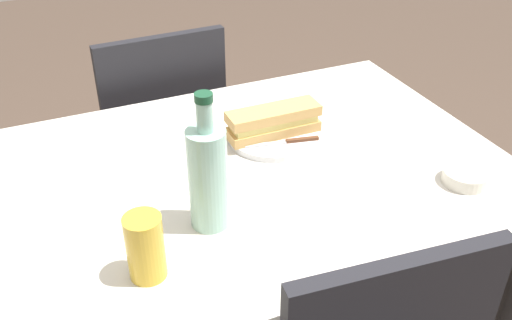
{
  "coord_description": "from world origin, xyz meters",
  "views": [
    {
      "loc": [
        0.44,
        1.01,
        1.46
      ],
      "look_at": [
        0.0,
        0.0,
        0.74
      ],
      "focal_mm": 40.77,
      "sensor_mm": 36.0,
      "label": 1
    }
  ],
  "objects_px": {
    "chair_near": "(160,134)",
    "plate_near": "(273,136)",
    "baguette_sandwich_near": "(273,121)",
    "olive_bowl": "(466,176)",
    "knife_near": "(287,142)",
    "beer_glass": "(145,247)",
    "water_bottle": "(208,176)",
    "dining_table": "(256,205)"
  },
  "relations": [
    {
      "from": "plate_near",
      "to": "beer_glass",
      "type": "xyz_separation_m",
      "value": [
        0.4,
        0.34,
        0.06
      ]
    },
    {
      "from": "chair_near",
      "to": "plate_near",
      "type": "height_order",
      "value": "chair_near"
    },
    {
      "from": "dining_table",
      "to": "water_bottle",
      "type": "height_order",
      "value": "water_bottle"
    },
    {
      "from": "knife_near",
      "to": "water_bottle",
      "type": "bearing_deg",
      "value": 36.39
    },
    {
      "from": "baguette_sandwich_near",
      "to": "beer_glass",
      "type": "bearing_deg",
      "value": 40.18
    },
    {
      "from": "knife_near",
      "to": "olive_bowl",
      "type": "xyz_separation_m",
      "value": [
        -0.3,
        0.28,
        -0.0
      ]
    },
    {
      "from": "plate_near",
      "to": "beer_glass",
      "type": "bearing_deg",
      "value": 40.18
    },
    {
      "from": "beer_glass",
      "to": "olive_bowl",
      "type": "xyz_separation_m",
      "value": [
        -0.71,
        -0.0,
        -0.05
      ]
    },
    {
      "from": "dining_table",
      "to": "baguette_sandwich_near",
      "type": "relative_size",
      "value": 4.99
    },
    {
      "from": "plate_near",
      "to": "water_bottle",
      "type": "bearing_deg",
      "value": 44.33
    },
    {
      "from": "baguette_sandwich_near",
      "to": "olive_bowl",
      "type": "xyz_separation_m",
      "value": [
        -0.31,
        0.33,
        -0.03
      ]
    },
    {
      "from": "dining_table",
      "to": "beer_glass",
      "type": "xyz_separation_m",
      "value": [
        0.31,
        0.24,
        0.17
      ]
    },
    {
      "from": "olive_bowl",
      "to": "baguette_sandwich_near",
      "type": "bearing_deg",
      "value": -47.51
    },
    {
      "from": "baguette_sandwich_near",
      "to": "olive_bowl",
      "type": "distance_m",
      "value": 0.46
    },
    {
      "from": "knife_near",
      "to": "water_bottle",
      "type": "height_order",
      "value": "water_bottle"
    },
    {
      "from": "water_bottle",
      "to": "beer_glass",
      "type": "distance_m",
      "value": 0.18
    },
    {
      "from": "chair_near",
      "to": "water_bottle",
      "type": "distance_m",
      "value": 0.84
    },
    {
      "from": "plate_near",
      "to": "baguette_sandwich_near",
      "type": "height_order",
      "value": "baguette_sandwich_near"
    },
    {
      "from": "chair_near",
      "to": "beer_glass",
      "type": "height_order",
      "value": "chair_near"
    },
    {
      "from": "baguette_sandwich_near",
      "to": "beer_glass",
      "type": "relative_size",
      "value": 1.81
    },
    {
      "from": "dining_table",
      "to": "plate_near",
      "type": "xyz_separation_m",
      "value": [
        -0.09,
        -0.1,
        0.12
      ]
    },
    {
      "from": "dining_table",
      "to": "knife_near",
      "type": "distance_m",
      "value": 0.17
    },
    {
      "from": "dining_table",
      "to": "plate_near",
      "type": "height_order",
      "value": "plate_near"
    },
    {
      "from": "baguette_sandwich_near",
      "to": "water_bottle",
      "type": "distance_m",
      "value": 0.36
    },
    {
      "from": "plate_near",
      "to": "knife_near",
      "type": "relative_size",
      "value": 1.24
    },
    {
      "from": "water_bottle",
      "to": "olive_bowl",
      "type": "xyz_separation_m",
      "value": [
        -0.56,
        0.09,
        -0.1
      ]
    },
    {
      "from": "dining_table",
      "to": "chair_near",
      "type": "relative_size",
      "value": 1.31
    },
    {
      "from": "water_bottle",
      "to": "olive_bowl",
      "type": "height_order",
      "value": "water_bottle"
    },
    {
      "from": "knife_near",
      "to": "beer_glass",
      "type": "height_order",
      "value": "beer_glass"
    },
    {
      "from": "chair_near",
      "to": "plate_near",
      "type": "bearing_deg",
      "value": 107.61
    },
    {
      "from": "chair_near",
      "to": "knife_near",
      "type": "relative_size",
      "value": 4.86
    },
    {
      "from": "dining_table",
      "to": "water_bottle",
      "type": "bearing_deg",
      "value": 41.91
    },
    {
      "from": "chair_near",
      "to": "plate_near",
      "type": "xyz_separation_m",
      "value": [
        -0.16,
        0.51,
        0.23
      ]
    },
    {
      "from": "knife_near",
      "to": "water_bottle",
      "type": "xyz_separation_m",
      "value": [
        0.26,
        0.19,
        0.09
      ]
    },
    {
      "from": "chair_near",
      "to": "olive_bowl",
      "type": "distance_m",
      "value": 1.0
    },
    {
      "from": "olive_bowl",
      "to": "knife_near",
      "type": "bearing_deg",
      "value": -43.7
    },
    {
      "from": "plate_near",
      "to": "beer_glass",
      "type": "relative_size",
      "value": 1.75
    },
    {
      "from": "chair_near",
      "to": "plate_near",
      "type": "relative_size",
      "value": 3.92
    },
    {
      "from": "baguette_sandwich_near",
      "to": "olive_bowl",
      "type": "bearing_deg",
      "value": 132.49
    },
    {
      "from": "baguette_sandwich_near",
      "to": "beer_glass",
      "type": "xyz_separation_m",
      "value": [
        0.4,
        0.34,
        0.01
      ]
    },
    {
      "from": "chair_near",
      "to": "knife_near",
      "type": "height_order",
      "value": "chair_near"
    },
    {
      "from": "plate_near",
      "to": "baguette_sandwich_near",
      "type": "xyz_separation_m",
      "value": [
        0.0,
        0.0,
        0.04
      ]
    }
  ]
}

